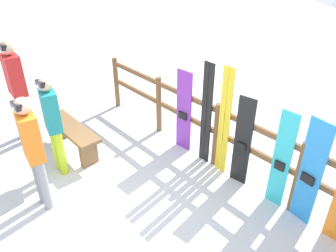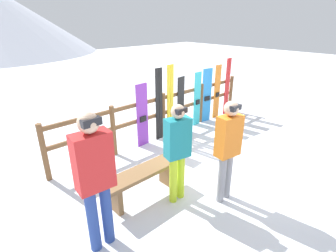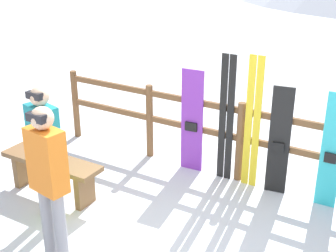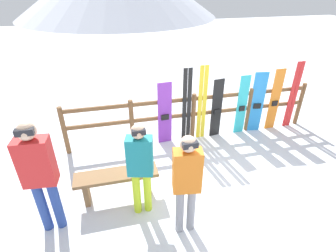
% 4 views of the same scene
% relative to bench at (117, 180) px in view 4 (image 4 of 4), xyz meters
% --- Properties ---
extents(ground_plane, '(40.00, 40.00, 0.00)m').
position_rel_bench_xyz_m(ground_plane, '(1.83, -0.40, -0.36)').
color(ground_plane, white).
extents(fence, '(5.63, 0.10, 1.08)m').
position_rel_bench_xyz_m(fence, '(1.83, 1.53, 0.29)').
color(fence, brown).
rests_on(fence, ground).
extents(bench, '(1.36, 0.36, 0.49)m').
position_rel_bench_xyz_m(bench, '(0.00, 0.00, 0.00)').
color(bench, brown).
rests_on(bench, ground).
extents(person_teal, '(0.41, 0.29, 1.58)m').
position_rel_bench_xyz_m(person_teal, '(0.36, -0.41, 0.57)').
color(person_teal, '#B7D826').
rests_on(person_teal, ground).
extents(person_orange, '(0.40, 0.26, 1.63)m').
position_rel_bench_xyz_m(person_orange, '(0.91, -0.91, 0.60)').
color(person_orange, gray).
rests_on(person_orange, ground).
extents(person_red, '(0.44, 0.27, 1.79)m').
position_rel_bench_xyz_m(person_red, '(-0.97, -0.41, 0.69)').
color(person_red, navy).
rests_on(person_red, ground).
extents(snowboard_purple, '(0.31, 0.07, 1.42)m').
position_rel_bench_xyz_m(snowboard_purple, '(1.16, 1.47, 0.35)').
color(snowboard_purple, purple).
rests_on(snowboard_purple, ground).
extents(ski_pair_black, '(0.19, 0.02, 1.69)m').
position_rel_bench_xyz_m(ski_pair_black, '(1.65, 1.48, 0.48)').
color(ski_pair_black, black).
rests_on(ski_pair_black, ground).
extents(ski_pair_yellow, '(0.19, 0.02, 1.72)m').
position_rel_bench_xyz_m(ski_pair_yellow, '(2.00, 1.48, 0.50)').
color(ski_pair_yellow, yellow).
rests_on(ski_pair_yellow, ground).
extents(snowboard_black_stripe, '(0.26, 0.08, 1.39)m').
position_rel_bench_xyz_m(snowboard_black_stripe, '(2.35, 1.47, 0.33)').
color(snowboard_black_stripe, black).
rests_on(snowboard_black_stripe, ground).
extents(snowboard_cyan, '(0.24, 0.06, 1.42)m').
position_rel_bench_xyz_m(snowboard_cyan, '(2.97, 1.47, 0.35)').
color(snowboard_cyan, '#2DBFCC').
rests_on(snowboard_cyan, ground).
extents(snowboard_blue, '(0.32, 0.09, 1.47)m').
position_rel_bench_xyz_m(snowboard_blue, '(3.35, 1.47, 0.37)').
color(snowboard_blue, '#288CE0').
rests_on(snowboard_blue, ground).
extents(snowboard_orange, '(0.25, 0.06, 1.51)m').
position_rel_bench_xyz_m(snowboard_orange, '(3.81, 1.47, 0.39)').
color(snowboard_orange, orange).
rests_on(snowboard_orange, ground).
extents(ski_pair_red, '(0.20, 0.02, 1.64)m').
position_rel_bench_xyz_m(ski_pair_red, '(4.29, 1.48, 0.46)').
color(ski_pair_red, red).
rests_on(ski_pair_red, ground).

